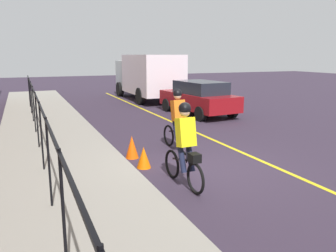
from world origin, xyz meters
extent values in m
plane|color=#312736|center=(0.00, 0.00, 0.00)|extent=(80.00, 80.00, 0.00)
cube|color=yellow|center=(0.00, -1.60, 0.00)|extent=(36.00, 0.12, 0.01)
cube|color=gray|center=(0.00, 3.40, 0.07)|extent=(40.00, 3.20, 0.15)
cylinder|color=black|center=(-3.31, 3.80, 0.95)|extent=(0.04, 0.04, 1.60)
cylinder|color=black|center=(-1.16, 3.80, 0.95)|extent=(0.04, 0.04, 1.60)
cylinder|color=black|center=(1.00, 3.80, 0.95)|extent=(0.04, 0.04, 1.60)
cylinder|color=black|center=(3.16, 3.80, 0.95)|extent=(0.04, 0.04, 1.60)
cylinder|color=black|center=(5.31, 3.80, 0.95)|extent=(0.04, 0.04, 1.60)
cylinder|color=black|center=(7.47, 3.80, 0.95)|extent=(0.04, 0.04, 1.60)
cylinder|color=black|center=(9.63, 3.80, 0.95)|extent=(0.04, 0.04, 1.60)
cylinder|color=black|center=(11.78, 3.80, 0.95)|extent=(0.04, 0.04, 1.60)
cube|color=black|center=(1.00, 3.80, 1.70)|extent=(21.57, 0.04, 0.04)
torus|color=black|center=(2.31, 0.06, 0.33)|extent=(0.66, 0.10, 0.66)
torus|color=black|center=(1.26, 0.01, 0.33)|extent=(0.66, 0.10, 0.66)
cube|color=black|center=(1.79, 0.04, 0.58)|extent=(0.93, 0.09, 0.24)
cylinder|color=black|center=(1.64, 0.03, 0.73)|extent=(0.03, 0.03, 0.35)
cube|color=orange|center=(1.69, 0.03, 1.21)|extent=(0.36, 0.38, 0.63)
sphere|color=tan|center=(1.74, 0.03, 1.62)|extent=(0.22, 0.22, 0.22)
sphere|color=black|center=(1.74, 0.03, 1.70)|extent=(0.26, 0.26, 0.26)
cylinder|color=#191E38|center=(1.66, 0.13, 0.68)|extent=(0.34, 0.14, 0.65)
cylinder|color=#191E38|center=(1.67, -0.07, 0.68)|extent=(0.34, 0.14, 0.65)
cube|color=black|center=(1.31, 0.01, 0.75)|extent=(0.25, 0.21, 0.18)
torus|color=black|center=(-0.32, 1.10, 0.33)|extent=(0.66, 0.10, 0.66)
torus|color=black|center=(-1.37, 1.05, 0.33)|extent=(0.66, 0.10, 0.66)
cube|color=black|center=(-0.85, 1.08, 0.58)|extent=(0.93, 0.09, 0.24)
cylinder|color=black|center=(-1.00, 1.07, 0.73)|extent=(0.03, 0.03, 0.35)
cube|color=yellow|center=(-0.95, 1.07, 1.21)|extent=(0.36, 0.38, 0.63)
sphere|color=tan|center=(-0.90, 1.07, 1.62)|extent=(0.22, 0.22, 0.22)
sphere|color=black|center=(-0.90, 1.07, 1.70)|extent=(0.26, 0.26, 0.26)
cylinder|color=#191E38|center=(-0.97, 1.17, 0.68)|extent=(0.34, 0.14, 0.65)
cylinder|color=#191E38|center=(-0.96, 0.97, 0.68)|extent=(0.34, 0.14, 0.65)
cube|color=black|center=(-1.32, 1.05, 0.75)|extent=(0.25, 0.21, 0.18)
cube|color=maroon|center=(7.07, -3.47, 0.67)|extent=(4.55, 2.21, 0.70)
cube|color=#1E232D|center=(6.87, -3.49, 1.30)|extent=(2.60, 1.81, 0.56)
cylinder|color=black|center=(8.48, -2.48, 0.32)|extent=(0.66, 0.28, 0.64)
cylinder|color=black|center=(8.64, -4.17, 0.32)|extent=(0.66, 0.28, 0.64)
cylinder|color=black|center=(5.50, -2.77, 0.32)|extent=(0.66, 0.28, 0.64)
cylinder|color=black|center=(5.66, -4.46, 0.32)|extent=(0.66, 0.28, 0.64)
cube|color=silver|center=(12.31, -3.13, 1.63)|extent=(4.77, 2.42, 2.30)
cube|color=silver|center=(15.73, -3.12, 1.43)|extent=(1.83, 2.21, 1.90)
cylinder|color=black|center=(15.58, -2.00, 0.48)|extent=(0.96, 0.30, 0.96)
cylinder|color=black|center=(15.59, -4.24, 0.48)|extent=(0.96, 0.30, 0.96)
cylinder|color=black|center=(11.24, -2.01, 0.48)|extent=(0.96, 0.30, 0.96)
cylinder|color=black|center=(11.25, -4.25, 0.48)|extent=(0.96, 0.30, 0.96)
cone|color=#F46406|center=(0.62, 1.47, 0.27)|extent=(0.36, 0.36, 0.54)
cone|color=#F85108|center=(1.53, 1.49, 0.31)|extent=(0.36, 0.36, 0.62)
camera|label=1|loc=(-7.20, 4.13, 2.78)|focal=36.79mm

